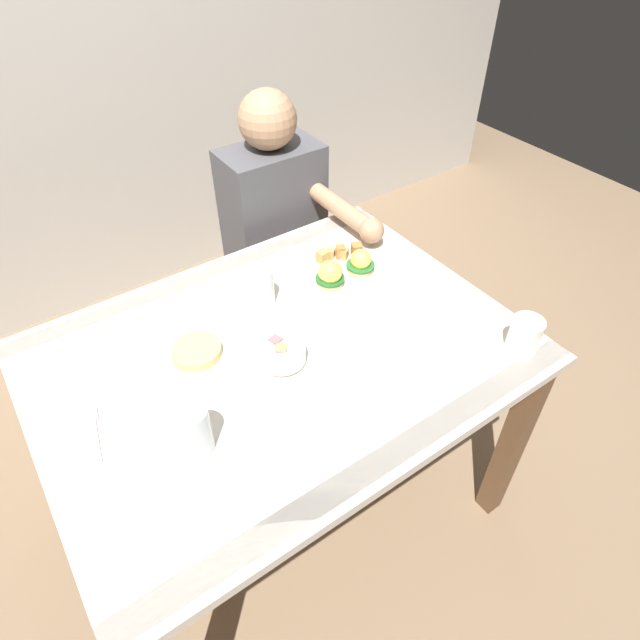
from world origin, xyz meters
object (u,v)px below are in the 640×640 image
at_px(fruit_bowl, 281,353).
at_px(diner_person, 279,230).
at_px(water_glass_far, 194,432).
at_px(coffee_mug, 526,334).
at_px(fork, 95,431).
at_px(water_glass_near, 262,288).
at_px(side_plate, 197,354).
at_px(eggs_benedict_plate, 343,272).
at_px(dining_table, 283,378).

bearing_deg(fruit_bowl, diner_person, 59.11).
bearing_deg(water_glass_far, coffee_mug, -13.77).
bearing_deg(coffee_mug, fork, 159.46).
xyz_separation_m(fork, diner_person, (0.83, 0.58, -0.09)).
bearing_deg(water_glass_near, side_plate, -159.19).
distance_m(fork, water_glass_far, 0.24).
xyz_separation_m(water_glass_near, water_glass_far, (-0.36, -0.34, 0.00)).
xyz_separation_m(water_glass_far, diner_person, (0.66, 0.75, -0.14)).
distance_m(fruit_bowl, side_plate, 0.21).
relative_size(fruit_bowl, water_glass_near, 1.05).
bearing_deg(fruit_bowl, eggs_benedict_plate, 29.12).
height_order(coffee_mug, diner_person, diner_person).
height_order(eggs_benedict_plate, coffee_mug, coffee_mug).
xyz_separation_m(fruit_bowl, water_glass_near, (0.08, 0.22, 0.02)).
height_order(dining_table, diner_person, diner_person).
xyz_separation_m(fruit_bowl, diner_person, (0.38, 0.64, -0.12)).
bearing_deg(eggs_benedict_plate, dining_table, -154.60).
relative_size(dining_table, side_plate, 6.00).
bearing_deg(side_plate, water_glass_far, -115.42).
xyz_separation_m(fork, side_plate, (0.28, 0.08, 0.01)).
bearing_deg(fork, dining_table, -2.45).
bearing_deg(side_plate, eggs_benedict_plate, 5.82).
bearing_deg(dining_table, water_glass_near, 72.87).
height_order(fruit_bowl, water_glass_far, water_glass_far).
bearing_deg(dining_table, fruit_bowl, -117.09).
height_order(coffee_mug, water_glass_near, water_glass_near).
height_order(eggs_benedict_plate, water_glass_far, water_glass_far).
xyz_separation_m(eggs_benedict_plate, water_glass_near, (-0.25, 0.04, 0.03)).
xyz_separation_m(fruit_bowl, fork, (-0.45, 0.06, -0.03)).
bearing_deg(water_glass_near, dining_table, -107.13).
bearing_deg(eggs_benedict_plate, diner_person, 83.02).
distance_m(fruit_bowl, coffee_mug, 0.61).
bearing_deg(water_glass_far, fork, 135.11).
xyz_separation_m(coffee_mug, water_glass_far, (-0.81, 0.20, 0.00)).
distance_m(coffee_mug, water_glass_near, 0.70).
bearing_deg(dining_table, coffee_mug, -34.28).
bearing_deg(coffee_mug, eggs_benedict_plate, 112.26).
relative_size(fruit_bowl, water_glass_far, 0.97).
relative_size(coffee_mug, water_glass_far, 0.89).
bearing_deg(fork, coffee_mug, -20.54).
xyz_separation_m(eggs_benedict_plate, diner_person, (0.06, 0.46, -0.11)).
distance_m(fruit_bowl, water_glass_far, 0.31).
bearing_deg(coffee_mug, fruit_bowl, 149.41).
distance_m(eggs_benedict_plate, water_glass_near, 0.25).
relative_size(water_glass_near, side_plate, 0.57).
relative_size(dining_table, water_glass_far, 9.66).
xyz_separation_m(coffee_mug, side_plate, (-0.69, 0.44, -0.04)).
distance_m(eggs_benedict_plate, fork, 0.79).
height_order(fork, side_plate, side_plate).
distance_m(dining_table, coffee_mug, 0.63).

